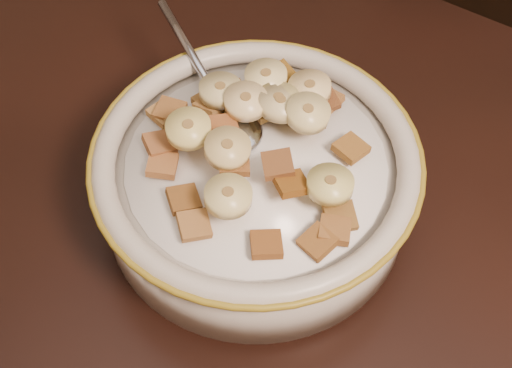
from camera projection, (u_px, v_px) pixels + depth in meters
The scene contains 43 objects.
chair at pixel (474, 138), 0.89m from camera, with size 0.45×0.45×1.03m, color black.
cereal_bowl at pixel (256, 187), 0.52m from camera, with size 0.22×0.22×0.05m, color #BBB5A8.
milk at pixel (256, 164), 0.50m from camera, with size 0.18×0.18×0.00m, color white.
spoon at pixel (233, 126), 0.51m from camera, with size 0.04×0.05×0.01m, color #A4AEBF.
cereal_square_0 at pixel (281, 76), 0.54m from camera, with size 0.02×0.02×0.01m, color brown.
cereal_square_1 at pixel (266, 244), 0.45m from camera, with size 0.02×0.02×0.01m, color brown.
cereal_square_2 at pixel (223, 128), 0.50m from camera, with size 0.02×0.02×0.01m, color brown.
cereal_square_3 at pixel (323, 100), 0.52m from camera, with size 0.02×0.02×0.01m, color brown.
cereal_square_4 at pixel (179, 129), 0.51m from camera, with size 0.02×0.02×0.01m, color brown.
cereal_square_5 at pixel (274, 101), 0.52m from camera, with size 0.02×0.02×0.01m, color brown.
cereal_square_6 at pixel (351, 148), 0.50m from camera, with size 0.02×0.02×0.01m, color #925F25.
cereal_square_7 at pixel (212, 105), 0.52m from camera, with size 0.02×0.02×0.01m, color olive.
cereal_square_8 at pixel (194, 225), 0.46m from camera, with size 0.02×0.02×0.01m, color olive.
cereal_square_9 at pixel (210, 102), 0.53m from camera, with size 0.02×0.02×0.01m, color brown.
cereal_square_10 at pixel (340, 217), 0.47m from camera, with size 0.02×0.02×0.01m, color brown.
cereal_square_11 at pixel (318, 242), 0.45m from camera, with size 0.02×0.02×0.01m, color brown.
cereal_square_12 at pixel (278, 164), 0.47m from camera, with size 0.02×0.02×0.01m, color brown.
cereal_square_13 at pixel (290, 83), 0.54m from camera, with size 0.02×0.02×0.01m, color brown.
cereal_square_14 at pixel (170, 111), 0.52m from camera, with size 0.02×0.02×0.01m, color brown.
cereal_square_15 at pixel (236, 107), 0.52m from camera, with size 0.02×0.02×0.01m, color brown.
cereal_square_16 at pixel (165, 113), 0.52m from camera, with size 0.02×0.02×0.01m, color #8F5E31.
cereal_square_17 at pixel (160, 144), 0.50m from camera, with size 0.02×0.02×0.01m, color brown.
cereal_square_18 at pixel (289, 83), 0.54m from camera, with size 0.02×0.02×0.01m, color brown.
cereal_square_19 at pixel (266, 107), 0.51m from camera, with size 0.02×0.02×0.01m, color brown.
cereal_square_20 at pixel (234, 162), 0.47m from camera, with size 0.02×0.02×0.01m, color brown.
cereal_square_21 at pixel (326, 100), 0.53m from camera, with size 0.02×0.02×0.01m, color #96602C.
cereal_square_22 at pixel (335, 230), 0.46m from camera, with size 0.02×0.02×0.01m, color olive.
cereal_square_23 at pixel (162, 165), 0.49m from camera, with size 0.02×0.02×0.01m, color #935B31.
cereal_square_24 at pixel (291, 184), 0.47m from camera, with size 0.02×0.02×0.01m, color brown.
cereal_square_25 at pixel (314, 115), 0.51m from camera, with size 0.02×0.02×0.01m, color #9B651A.
cereal_square_26 at pixel (232, 93), 0.53m from camera, with size 0.02×0.02×0.01m, color #975724.
cereal_square_27 at pixel (184, 199), 0.47m from camera, with size 0.02×0.02×0.01m, color brown.
banana_slice_0 at pixel (280, 104), 0.50m from camera, with size 0.03×0.03×0.01m, color #CAB87E.
banana_slice_1 at pixel (228, 196), 0.45m from camera, with size 0.03×0.03×0.01m, color #FAE59C.
banana_slice_2 at pixel (310, 89), 0.51m from camera, with size 0.03×0.03×0.01m, color #DDB86A.
banana_slice_3 at pixel (246, 101), 0.50m from camera, with size 0.03×0.03×0.01m, color beige.
banana_slice_4 at pixel (308, 113), 0.49m from camera, with size 0.03×0.03×0.01m, color #FDE293.
banana_slice_5 at pixel (266, 77), 0.52m from camera, with size 0.03×0.03×0.01m, color #FCF092.
banana_slice_6 at pixel (278, 101), 0.50m from camera, with size 0.03×0.03×0.01m, color #D3C96A.
banana_slice_7 at pixel (330, 184), 0.46m from camera, with size 0.03×0.03×0.01m, color #F5E784.
banana_slice_8 at pixel (188, 129), 0.48m from camera, with size 0.03×0.03×0.01m, color #FFEF7F.
banana_slice_9 at pixel (228, 149), 0.47m from camera, with size 0.03×0.03×0.01m, color #D8BD6D.
banana_slice_10 at pixel (220, 90), 0.51m from camera, with size 0.03×0.03×0.01m, color #D6CD81.
Camera 1 is at (0.02, -0.10, 1.20)m, focal length 50.00 mm.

